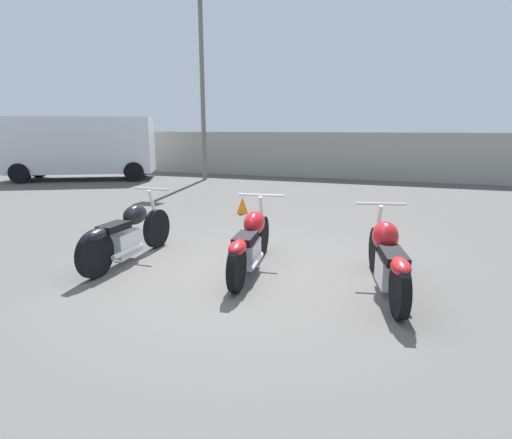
% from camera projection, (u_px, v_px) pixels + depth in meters
% --- Properties ---
extents(ground_plane, '(60.00, 60.00, 0.00)m').
position_uv_depth(ground_plane, '(244.00, 275.00, 5.26)').
color(ground_plane, '#514F4C').
extents(fence_back, '(40.00, 0.04, 1.74)m').
position_uv_depth(fence_back, '(345.00, 156.00, 14.95)').
color(fence_back, '#9E998E').
rests_on(fence_back, ground_plane).
extents(light_pole_right, '(0.70, 0.35, 6.50)m').
position_uv_depth(light_pole_right, '(202.00, 70.00, 14.17)').
color(light_pole_right, slate).
rests_on(light_pole_right, ground_plane).
extents(motorcycle_slot_0, '(0.63, 2.06, 0.99)m').
position_uv_depth(motorcycle_slot_0, '(127.00, 234.00, 5.73)').
color(motorcycle_slot_0, black).
rests_on(motorcycle_slot_0, ground_plane).
extents(motorcycle_slot_1, '(0.69, 2.08, 0.95)m').
position_uv_depth(motorcycle_slot_1, '(251.00, 242.00, 5.36)').
color(motorcycle_slot_1, black).
rests_on(motorcycle_slot_1, ground_plane).
extents(motorcycle_slot_2, '(0.72, 1.98, 0.96)m').
position_uv_depth(motorcycle_slot_2, '(388.00, 258.00, 4.67)').
color(motorcycle_slot_2, black).
rests_on(motorcycle_slot_2, ground_plane).
extents(parked_van, '(5.34, 3.91, 2.28)m').
position_uv_depth(parked_van, '(82.00, 145.00, 14.79)').
color(parked_van, silver).
rests_on(parked_van, ground_plane).
extents(traffic_cone_far, '(0.27, 0.27, 0.37)m').
position_uv_depth(traffic_cone_far, '(243.00, 205.00, 9.05)').
color(traffic_cone_far, orange).
rests_on(traffic_cone_far, ground_plane).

